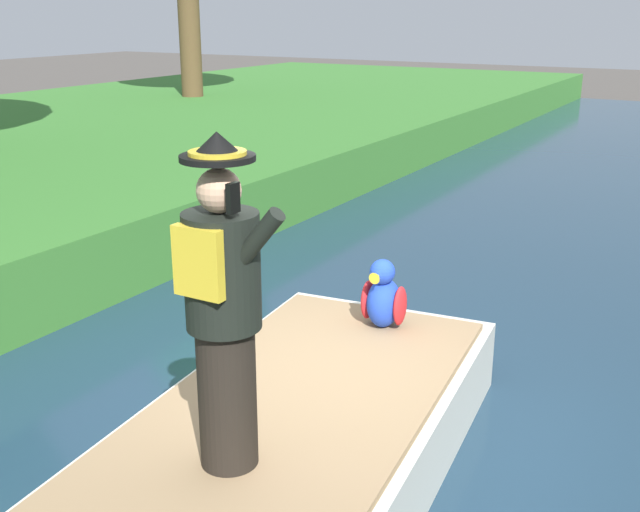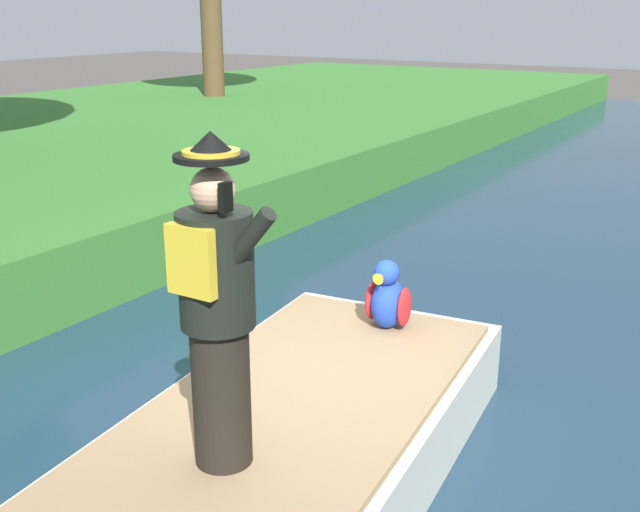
# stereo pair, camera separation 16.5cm
# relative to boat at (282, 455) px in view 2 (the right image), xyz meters

# --- Properties ---
(ground_plane) EXTENTS (80.00, 80.00, 0.00)m
(ground_plane) POSITION_rel_boat_xyz_m (0.00, 0.76, -0.40)
(ground_plane) COLOR #4C4742
(canal_water) EXTENTS (6.80, 48.00, 0.10)m
(canal_water) POSITION_rel_boat_xyz_m (0.00, 0.76, -0.35)
(canal_water) COLOR #1E384C
(canal_water) RESTS_ON ground
(boat) EXTENTS (2.23, 4.37, 0.61)m
(boat) POSITION_rel_boat_xyz_m (0.00, 0.00, 0.00)
(boat) COLOR silver
(boat) RESTS_ON canal_water
(person_pirate) EXTENTS (0.61, 0.42, 1.85)m
(person_pirate) POSITION_rel_boat_xyz_m (0.03, -0.61, 1.23)
(person_pirate) COLOR black
(person_pirate) RESTS_ON boat
(parrot_plush) EXTENTS (0.36, 0.35, 0.57)m
(parrot_plush) POSITION_rel_boat_xyz_m (-0.06, 1.56, 0.55)
(parrot_plush) COLOR blue
(parrot_plush) RESTS_ON boat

